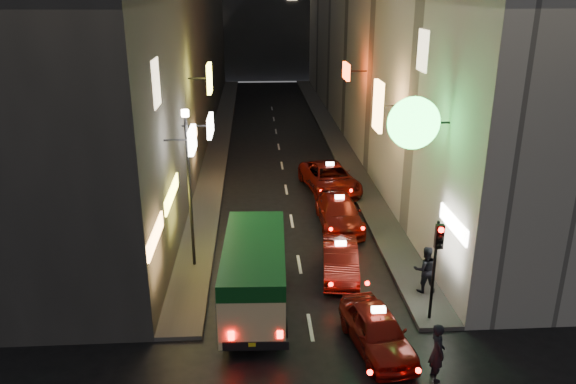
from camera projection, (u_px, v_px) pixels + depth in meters
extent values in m
cube|color=#3B3936|center=(161.00, 12.00, 38.85)|extent=(6.00, 52.00, 18.00)
cube|color=white|center=(192.00, 140.00, 20.38)|extent=(0.18, 1.36, 0.88)
cube|color=white|center=(210.00, 126.00, 25.62)|extent=(0.18, 1.88, 0.89)
cube|color=#FFEF3F|center=(209.00, 78.00, 28.47)|extent=(0.18, 1.46, 1.47)
cube|color=#FFAF59|center=(155.00, 236.00, 18.08)|extent=(0.10, 2.88, 0.55)
cube|color=#FFEF3F|center=(171.00, 193.00, 21.81)|extent=(0.10, 3.50, 0.55)
cube|color=#FFAF59|center=(194.00, 136.00, 30.27)|extent=(0.10, 2.80, 0.55)
cube|color=#FFE5B2|center=(156.00, 83.00, 18.89)|extent=(0.06, 1.30, 1.60)
cube|color=#ADA89F|center=(388.00, 11.00, 39.78)|extent=(6.00, 52.00, 18.00)
cylinder|color=#32FF52|center=(414.00, 123.00, 19.18)|extent=(1.81, 0.18, 1.81)
cube|color=#FFAF59|center=(378.00, 106.00, 25.47)|extent=(0.18, 1.41, 2.26)
cube|color=#FF3C0C|center=(346.00, 71.00, 32.97)|extent=(0.18, 1.74, 0.95)
cube|color=white|center=(454.00, 224.00, 18.99)|extent=(0.10, 2.57, 0.55)
cube|color=#FFE5B2|center=(423.00, 51.00, 22.05)|extent=(0.06, 1.30, 1.60)
cube|color=#43403E|center=(220.00, 136.00, 42.11)|extent=(1.50, 52.00, 0.15)
cube|color=#43403E|center=(333.00, 134.00, 42.61)|extent=(1.50, 52.00, 0.15)
cube|color=beige|center=(255.00, 273.00, 19.04)|extent=(2.23, 5.82, 2.11)
cube|color=#0D4519|center=(254.00, 251.00, 18.76)|extent=(2.25, 5.84, 0.53)
cube|color=black|center=(254.00, 263.00, 19.24)|extent=(2.17, 3.52, 0.48)
cube|color=black|center=(256.00, 345.00, 16.70)|extent=(1.98, 0.25, 0.29)
cube|color=#FF0A05|center=(231.00, 336.00, 16.46)|extent=(0.17, 0.06, 0.27)
cube|color=#FF0A05|center=(280.00, 334.00, 16.55)|extent=(0.17, 0.06, 0.27)
cylinder|color=black|center=(231.00, 275.00, 21.07)|extent=(0.21, 0.73, 0.73)
cylinder|color=black|center=(284.00, 329.00, 17.73)|extent=(0.21, 0.73, 0.73)
imported|color=#650F09|center=(377.00, 327.00, 17.14)|extent=(2.69, 4.95, 1.49)
cube|color=white|center=(379.00, 304.00, 16.85)|extent=(0.44, 0.25, 0.16)
sphere|color=#FF0A05|center=(370.00, 372.00, 15.09)|extent=(0.16, 0.16, 0.16)
sphere|color=#FF0A05|center=(418.00, 371.00, 15.17)|extent=(0.16, 0.16, 0.16)
imported|color=#650F09|center=(340.00, 258.00, 21.63)|extent=(2.35, 4.75, 1.46)
cube|color=white|center=(341.00, 238.00, 21.35)|extent=(0.44, 0.22, 0.16)
sphere|color=#FF0A05|center=(331.00, 284.00, 19.63)|extent=(0.16, 0.16, 0.16)
sphere|color=#FF0A05|center=(367.00, 283.00, 19.70)|extent=(0.16, 0.16, 0.16)
imported|color=#650F09|center=(339.00, 210.00, 26.15)|extent=(2.08, 4.95, 1.57)
cube|color=white|center=(340.00, 192.00, 25.85)|extent=(0.42, 0.19, 0.16)
sphere|color=#FF0A05|center=(331.00, 229.00, 24.00)|extent=(0.16, 0.16, 0.16)
sphere|color=#FF0A05|center=(363.00, 228.00, 24.08)|extent=(0.16, 0.16, 0.16)
imported|color=#650F09|center=(330.00, 176.00, 30.64)|extent=(3.10, 5.70, 1.72)
cube|color=white|center=(330.00, 159.00, 30.31)|extent=(0.44, 0.25, 0.16)
sphere|color=#FF0A05|center=(321.00, 191.00, 28.28)|extent=(0.16, 0.16, 0.16)
sphere|color=#FF0A05|center=(351.00, 191.00, 28.37)|extent=(0.16, 0.16, 0.16)
imported|color=black|center=(438.00, 348.00, 15.73)|extent=(0.47, 0.69, 2.00)
imported|color=black|center=(425.00, 266.00, 20.06)|extent=(0.75, 0.48, 1.98)
cylinder|color=black|center=(434.00, 271.00, 18.14)|extent=(0.10, 0.10, 3.50)
cube|color=black|center=(439.00, 237.00, 17.53)|extent=(0.26, 0.18, 0.80)
sphere|color=#FF0A05|center=(441.00, 230.00, 17.33)|extent=(0.18, 0.18, 0.18)
sphere|color=black|center=(440.00, 238.00, 17.42)|extent=(0.17, 0.17, 0.17)
sphere|color=black|center=(440.00, 246.00, 17.51)|extent=(0.17, 0.17, 0.17)
cylinder|color=black|center=(190.00, 193.00, 21.36)|extent=(0.12, 0.12, 6.00)
cylinder|color=#FFE5BF|center=(185.00, 113.00, 20.30)|extent=(0.28, 0.28, 0.25)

